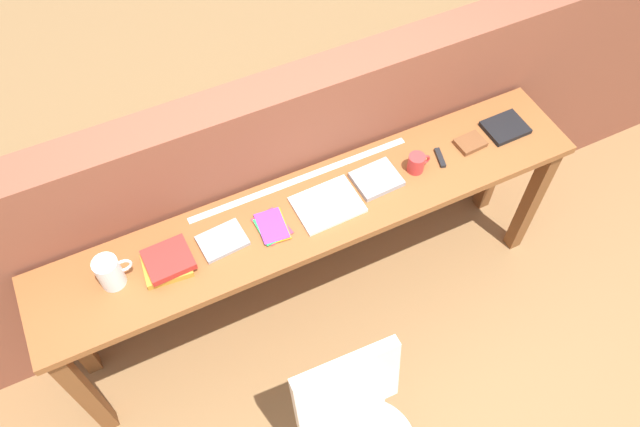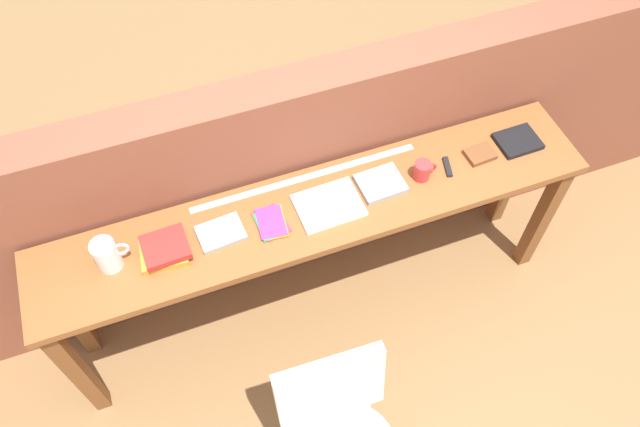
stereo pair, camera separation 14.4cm
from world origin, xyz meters
name	(u,v)px [view 1 (the left image)]	position (x,y,z in m)	size (l,w,h in m)	color
ground_plane	(341,346)	(0.00, 0.00, 0.00)	(40.00, 40.00, 0.00)	olive
brick_wall_back	(286,183)	(0.00, 0.64, 0.66)	(6.00, 0.20, 1.31)	brown
sideboard	(315,225)	(0.00, 0.30, 0.74)	(2.50, 0.44, 0.88)	brown
pitcher_white	(110,272)	(-0.88, 0.32, 0.96)	(0.14, 0.10, 0.18)	white
book_stack_leftmost	(168,263)	(-0.66, 0.29, 0.91)	(0.21, 0.18, 0.06)	gold
magazine_cycling	(222,241)	(-0.42, 0.31, 0.89)	(0.19, 0.14, 0.02)	#9E9EA3
pamphlet_pile_colourful	(272,227)	(-0.21, 0.29, 0.89)	(0.14, 0.18, 0.01)	#3399D8
book_open_centre	(327,205)	(0.05, 0.29, 0.89)	(0.28, 0.22, 0.02)	white
book_grey_hardcover	(377,179)	(0.31, 0.31, 0.89)	(0.20, 0.17, 0.03)	#9E9EA3
mug	(417,163)	(0.50, 0.29, 0.92)	(0.11, 0.08, 0.09)	red
multitool_folded	(440,158)	(0.64, 0.30, 0.89)	(0.02, 0.11, 0.02)	black
leather_journal_brown	(470,143)	(0.81, 0.31, 0.89)	(0.13, 0.10, 0.02)	brown
book_repair_rightmost	(505,128)	(1.01, 0.32, 0.89)	(0.19, 0.16, 0.02)	black
ruler_metal_back_edge	(301,179)	(0.01, 0.47, 0.88)	(1.06, 0.03, 0.00)	silver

